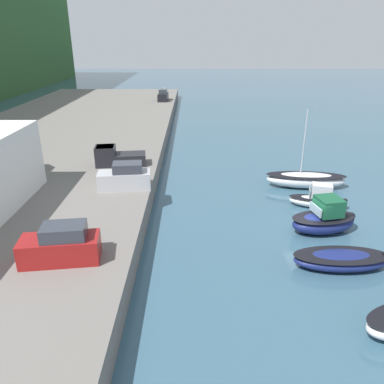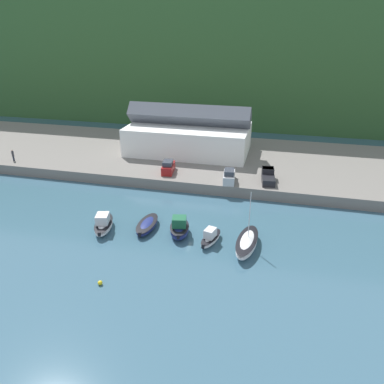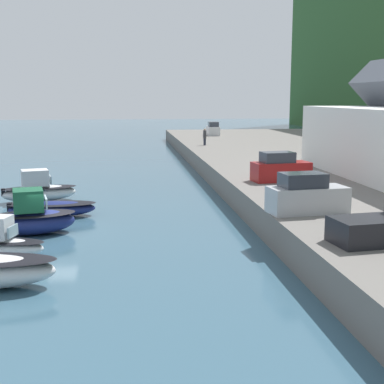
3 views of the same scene
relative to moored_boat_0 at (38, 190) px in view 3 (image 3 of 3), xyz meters
name	(u,v)px [view 3 (image 3 of 3)]	position (x,y,z in m)	size (l,w,h in m)	color
ground_plane	(54,233)	(10.08, 2.40, -0.89)	(320.00, 320.00, 0.00)	#385B70
moored_boat_0	(38,190)	(0.00, 0.00, 0.00)	(3.46, 5.98, 2.46)	silver
moored_boat_1	(52,208)	(5.50, 1.69, -0.34)	(2.34, 5.88, 1.02)	navy
moored_boat_2	(33,218)	(10.13, 1.23, 0.09)	(3.36, 5.21, 2.67)	navy
parked_car_0	(307,196)	(14.28, 16.26, 1.81)	(2.26, 4.37, 2.16)	#B7B7BC
parked_car_1	(280,169)	(3.52, 17.96, 1.81)	(2.33, 4.40, 2.16)	maroon
parked_car_3	(213,129)	(-43.83, 20.69, 1.81)	(4.27, 1.96, 2.16)	silver
person_on_quay	(205,137)	(-26.18, 16.72, 2.00)	(0.40, 0.40, 2.14)	#232838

